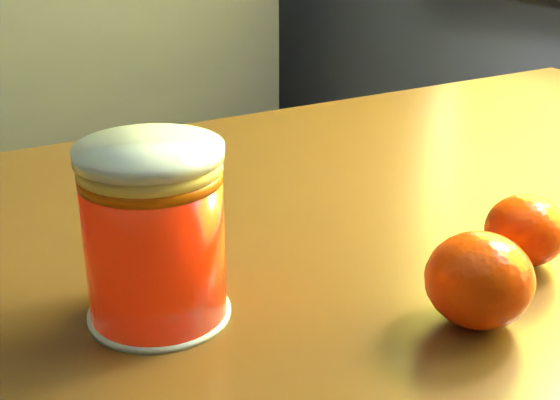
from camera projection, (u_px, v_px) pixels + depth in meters
table at (413, 361)px, 0.60m from camera, size 1.04×0.74×0.77m
juice_glass at (155, 235)px, 0.45m from camera, size 0.09×0.09×0.11m
orange_front at (479, 280)px, 0.46m from camera, size 0.08×0.08×0.06m
orange_back at (526, 230)px, 0.53m from camera, size 0.07×0.07×0.05m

